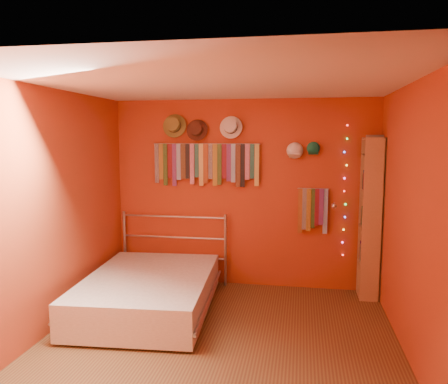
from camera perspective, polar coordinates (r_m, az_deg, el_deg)
The scene contains 16 objects.
ground at distance 4.54m, azimuth -0.70°, elevation -18.96°, with size 3.50×3.50×0.00m, color #532F1C.
back_wall at distance 5.86m, azimuth 2.50°, elevation -0.22°, with size 3.50×0.02×2.50m, color #AF411C.
right_wall at distance 4.19m, azimuth 23.53°, elevation -3.75°, with size 0.02×3.50×2.50m, color #AF411C.
left_wall at distance 4.79m, azimuth -21.76°, elevation -2.36°, with size 0.02×3.50×2.50m, color #AF411C.
ceiling at distance 4.11m, azimuth -0.76°, elevation 14.15°, with size 3.50×3.50×0.02m, color white.
tie_rack at distance 5.84m, azimuth -2.40°, elevation 3.90°, with size 1.45×0.03×0.58m.
small_tie_rack at distance 5.77m, azimuth 11.49°, elevation -2.12°, with size 0.40×0.03×0.60m.
fedora_olive at distance 5.91m, azimuth -6.59°, elevation 8.67°, with size 0.32×0.17×0.32m.
fedora_brown at distance 5.83m, azimuth -3.62°, elevation 8.16°, with size 0.29×0.16×0.28m.
fedora_white at distance 5.74m, azimuth 0.86°, elevation 8.54°, with size 0.30×0.16×0.30m.
cap_white at distance 5.71m, azimuth 9.23°, elevation 5.35°, with size 0.20×0.25×0.20m.
cap_green at distance 5.71m, azimuth 11.58°, elevation 5.61°, with size 0.17×0.22×0.17m.
fairy_lights at distance 5.78m, azimuth 15.50°, elevation 0.09°, with size 0.06×0.02×1.69m.
reading_lamp at distance 5.63m, azimuth 14.16°, elevation -1.76°, with size 0.06×0.27×0.08m.
bookshelf at distance 5.69m, azimuth 18.98°, elevation -3.18°, with size 0.25×0.34×2.00m.
bed at distance 5.25m, azimuth -9.77°, elevation -12.70°, with size 1.60×2.07×0.98m.
Camera 1 is at (0.77, -4.01, 2.00)m, focal length 35.00 mm.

